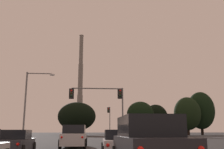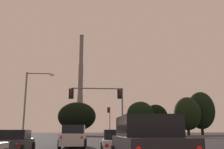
{
  "view_description": "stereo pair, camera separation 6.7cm",
  "coord_description": "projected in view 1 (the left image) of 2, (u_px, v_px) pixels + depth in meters",
  "views": [
    {
      "loc": [
        1.32,
        -2.21,
        1.34
      ],
      "look_at": [
        6.09,
        54.57,
        13.71
      ],
      "focal_mm": 42.0,
      "sensor_mm": 36.0,
      "label": 1
    },
    {
      "loc": [
        1.39,
        -2.21,
        1.34
      ],
      "look_at": [
        6.09,
        54.57,
        13.71
      ],
      "focal_mm": 42.0,
      "sensor_mm": 36.0,
      "label": 2
    }
  ],
  "objects": [
    {
      "name": "suv_center_lane_front",
      "position": [
        74.0,
        137.0,
        22.3
      ],
      "size": [
        2.17,
        4.93,
        1.86
      ],
      "rotation": [
        0.0,
        0.0,
        -0.01
      ],
      "color": "silver",
      "rests_on": "ground_plane"
    },
    {
      "name": "sedan_right_lane_second",
      "position": [
        119.0,
        143.0,
        15.04
      ],
      "size": [
        2.13,
        4.76,
        1.43
      ],
      "rotation": [
        0.0,
        0.0,
        -0.03
      ],
      "color": "silver",
      "rests_on": "ground_plane"
    },
    {
      "name": "treeline_left_mid",
      "position": [
        140.0,
        114.0,
        89.8
      ],
      "size": [
        9.28,
        8.35,
        11.4
      ],
      "color": "black",
      "rests_on": "ground_plane"
    },
    {
      "name": "treeline_right_mid",
      "position": [
        201.0,
        110.0,
        96.18
      ],
      "size": [
        10.01,
        9.01,
        15.63
      ],
      "color": "black",
      "rests_on": "ground_plane"
    },
    {
      "name": "treeline_far_left",
      "position": [
        156.0,
        118.0,
        96.64
      ],
      "size": [
        9.14,
        8.23,
        11.09
      ],
      "color": "black",
      "rests_on": "ground_plane"
    },
    {
      "name": "suv_right_lane_third",
      "position": [
        149.0,
        144.0,
        8.94
      ],
      "size": [
        2.16,
        4.93,
        1.86
      ],
      "rotation": [
        0.0,
        0.0,
        0.01
      ],
      "color": "#232328",
      "rests_on": "ground_plane"
    },
    {
      "name": "traffic_light_overhead_right",
      "position": [
        105.0,
        100.0,
        31.18
      ],
      "size": [
        6.6,
        0.5,
        6.46
      ],
      "color": "slate",
      "rests_on": "ground_plane"
    },
    {
      "name": "treeline_center_left",
      "position": [
        187.0,
        114.0,
        91.62
      ],
      "size": [
        9.38,
        8.44,
        13.16
      ],
      "color": "black",
      "rests_on": "ground_plane"
    },
    {
      "name": "traffic_light_far_right",
      "position": [
        109.0,
        117.0,
        59.18
      ],
      "size": [
        0.78,
        0.5,
        6.76
      ],
      "color": "slate",
      "rests_on": "ground_plane"
    },
    {
      "name": "treeline_far_right",
      "position": [
        77.0,
        116.0,
        88.25
      ],
      "size": [
        12.74,
        11.46,
        11.03
      ],
      "color": "black",
      "rests_on": "ground_plane"
    },
    {
      "name": "sedan_left_lane_second",
      "position": [
        14.0,
        143.0,
        15.78
      ],
      "size": [
        2.18,
        4.77,
        1.43
      ],
      "rotation": [
        0.0,
        0.0,
        0.05
      ],
      "color": "#232328",
      "rests_on": "ground_plane"
    },
    {
      "name": "smokestack",
      "position": [
        80.0,
        93.0,
        160.94
      ],
      "size": [
        5.44,
        5.44,
        61.99
      ],
      "color": "slate",
      "rests_on": "ground_plane"
    },
    {
      "name": "street_lamp",
      "position": [
        30.0,
        98.0,
        30.58
      ],
      "size": [
        3.36,
        0.36,
        8.25
      ],
      "color": "slate",
      "rests_on": "ground_plane"
    }
  ]
}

